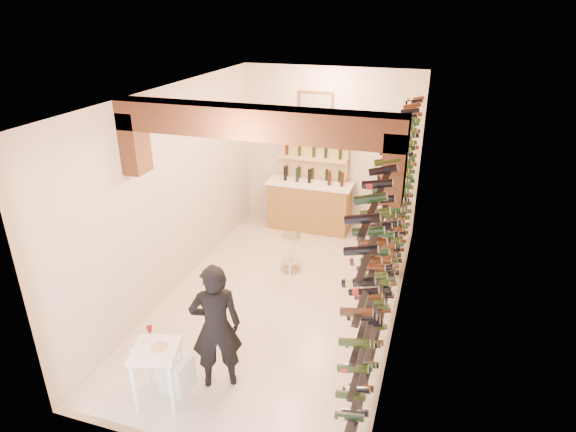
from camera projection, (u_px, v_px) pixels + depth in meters
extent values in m
plane|color=beige|center=(282.00, 299.00, 7.65)|extent=(6.00, 6.00, 0.00)
cube|color=beige|center=(330.00, 150.00, 9.61)|extent=(3.50, 0.02, 3.20)
cube|color=beige|center=(176.00, 326.00, 4.39)|extent=(3.50, 0.02, 3.20)
cube|color=beige|center=(174.00, 192.00, 7.49)|extent=(0.02, 6.00, 3.20)
cube|color=beige|center=(405.00, 220.00, 6.51)|extent=(0.02, 6.00, 3.20)
cube|color=#9D5037|center=(281.00, 92.00, 6.35)|extent=(3.50, 6.00, 0.02)
cube|color=brown|center=(253.00, 122.00, 5.56)|extent=(3.50, 0.35, 0.36)
cube|color=brown|center=(135.00, 142.00, 6.16)|extent=(0.24, 0.35, 0.80)
cube|color=brown|center=(394.00, 167.00, 5.25)|extent=(0.24, 0.35, 0.80)
cube|color=black|center=(385.00, 303.00, 7.10)|extent=(0.06, 5.70, 0.03)
cube|color=black|center=(387.00, 279.00, 6.94)|extent=(0.06, 5.70, 0.03)
cube|color=black|center=(390.00, 255.00, 6.78)|extent=(0.06, 5.70, 0.03)
cube|color=black|center=(392.00, 229.00, 6.61)|extent=(0.06, 5.70, 0.03)
cube|color=black|center=(395.00, 202.00, 6.45)|extent=(0.06, 5.70, 0.03)
cube|color=black|center=(397.00, 173.00, 6.29)|extent=(0.06, 5.70, 0.03)
cube|color=black|center=(400.00, 143.00, 6.13)|extent=(0.06, 5.70, 0.03)
cube|color=olive|center=(309.00, 207.00, 9.84)|extent=(1.60, 0.55, 0.96)
cube|color=white|center=(310.00, 183.00, 9.64)|extent=(1.70, 0.62, 0.05)
cube|color=tan|center=(313.00, 178.00, 9.87)|extent=(1.40, 0.10, 2.00)
cube|color=tan|center=(312.00, 205.00, 10.00)|extent=(1.40, 0.28, 0.04)
cube|color=tan|center=(312.00, 182.00, 9.80)|extent=(1.40, 0.28, 0.04)
cube|color=tan|center=(313.00, 158.00, 9.60)|extent=(1.40, 0.28, 0.04)
cube|color=tan|center=(313.00, 133.00, 9.40)|extent=(1.40, 0.28, 0.04)
cube|color=brown|center=(316.00, 106.00, 9.33)|extent=(0.70, 0.04, 0.55)
cube|color=#99998C|center=(315.00, 106.00, 9.30)|extent=(0.60, 0.01, 0.45)
cube|color=white|center=(155.00, 350.00, 5.42)|extent=(0.63, 0.63, 0.05)
cube|color=white|center=(135.00, 389.00, 5.39)|extent=(0.05, 0.05, 0.69)
cube|color=white|center=(172.00, 390.00, 5.38)|extent=(0.05, 0.05, 0.69)
cube|color=white|center=(146.00, 364.00, 5.77)|extent=(0.05, 0.05, 0.69)
cube|color=white|center=(181.00, 364.00, 5.75)|extent=(0.05, 0.05, 0.69)
cylinder|color=white|center=(160.00, 348.00, 5.41)|extent=(0.24, 0.24, 0.01)
cylinder|color=#BF7266|center=(159.00, 347.00, 5.41)|extent=(0.18, 0.18, 0.02)
cube|color=white|center=(135.00, 351.00, 5.36)|extent=(0.16, 0.16, 0.01)
cylinder|color=white|center=(151.00, 338.00, 5.58)|extent=(0.07, 0.07, 0.00)
cylinder|color=white|center=(150.00, 335.00, 5.56)|extent=(0.01, 0.01, 0.09)
cone|color=#520907|center=(149.00, 330.00, 5.53)|extent=(0.07, 0.07, 0.08)
cube|color=white|center=(176.00, 373.00, 5.81)|extent=(0.37, 0.37, 0.42)
imported|color=black|center=(216.00, 327.00, 5.65)|extent=(0.71, 0.62, 1.64)
cylinder|color=silver|center=(291.00, 270.00, 8.42)|extent=(0.36, 0.36, 0.03)
cylinder|color=silver|center=(291.00, 254.00, 8.30)|extent=(0.07, 0.07, 0.63)
cylinder|color=silver|center=(291.00, 237.00, 8.16)|extent=(0.34, 0.34, 0.06)
torus|color=silver|center=(291.00, 261.00, 8.35)|extent=(0.27, 0.27, 0.02)
cube|color=tan|center=(379.00, 264.00, 8.39)|extent=(0.49, 0.36, 0.27)
cube|color=tan|center=(380.00, 250.00, 8.28)|extent=(0.49, 0.37, 0.27)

